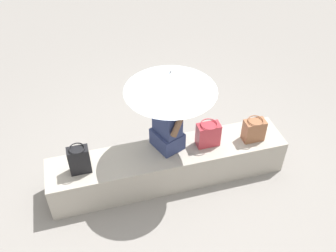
# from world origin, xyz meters

# --- Properties ---
(ground_plane) EXTENTS (14.00, 14.00, 0.00)m
(ground_plane) POSITION_xyz_m (0.00, 0.00, 0.00)
(ground_plane) COLOR gray
(stone_bench) EXTENTS (2.82, 0.53, 0.46)m
(stone_bench) POSITION_xyz_m (0.00, 0.00, 0.23)
(stone_bench) COLOR #A8A093
(stone_bench) RESTS_ON ground
(person_seated) EXTENTS (0.39, 0.51, 0.90)m
(person_seated) POSITION_xyz_m (0.01, 0.10, 0.85)
(person_seated) COLOR navy
(person_seated) RESTS_ON stone_bench
(parasol) EXTENTS (0.97, 0.97, 1.09)m
(parasol) POSITION_xyz_m (0.03, 0.03, 1.41)
(parasol) COLOR #B7B7BC
(parasol) RESTS_ON stone_bench
(handbag_black) EXTENTS (0.23, 0.17, 0.35)m
(handbag_black) POSITION_xyz_m (-1.01, -0.03, 0.63)
(handbag_black) COLOR black
(handbag_black) RESTS_ON stone_bench
(tote_bag_canvas) EXTENTS (0.27, 0.20, 0.32)m
(tote_bag_canvas) POSITION_xyz_m (0.48, -0.00, 0.61)
(tote_bag_canvas) COLOR #B2333D
(tote_bag_canvas) RESTS_ON stone_bench
(shoulder_bag_spare) EXTENTS (0.25, 0.19, 0.30)m
(shoulder_bag_spare) POSITION_xyz_m (1.03, -0.06, 0.60)
(shoulder_bag_spare) COLOR brown
(shoulder_bag_spare) RESTS_ON stone_bench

